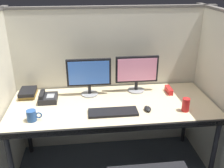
# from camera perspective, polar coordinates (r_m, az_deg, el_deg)

# --- Properties ---
(cubicle_partition_rear) EXTENTS (2.21, 0.06, 1.57)m
(cubicle_partition_rear) POSITION_cam_1_polar(r_m,az_deg,el_deg) (2.75, -0.93, 0.80)
(cubicle_partition_rear) COLOR beige
(cubicle_partition_rear) RESTS_ON ground
(cubicle_partition_right) EXTENTS (0.06, 1.41, 1.57)m
(cubicle_partition_right) POSITION_cam_1_polar(r_m,az_deg,el_deg) (2.57, 23.11, -3.00)
(cubicle_partition_right) COLOR beige
(cubicle_partition_right) RESTS_ON ground
(desk) EXTENTS (1.90, 0.80, 0.74)m
(desk) POSITION_cam_1_polar(r_m,az_deg,el_deg) (2.38, 0.17, -5.65)
(desk) COLOR beige
(desk) RESTS_ON ground
(monitor_left) EXTENTS (0.43, 0.17, 0.37)m
(monitor_left) POSITION_cam_1_polar(r_m,az_deg,el_deg) (2.47, -5.22, 2.11)
(monitor_left) COLOR gray
(monitor_left) RESTS_ON desk
(monitor_right) EXTENTS (0.43, 0.17, 0.37)m
(monitor_right) POSITION_cam_1_polar(r_m,az_deg,el_deg) (2.55, 5.62, 2.84)
(monitor_right) COLOR gray
(monitor_right) RESTS_ON desk
(keyboard_main) EXTENTS (0.43, 0.15, 0.02)m
(keyboard_main) POSITION_cam_1_polar(r_m,az_deg,el_deg) (2.21, 0.25, -6.38)
(keyboard_main) COLOR black
(keyboard_main) RESTS_ON desk
(computer_mouse) EXTENTS (0.06, 0.10, 0.04)m
(computer_mouse) POSITION_cam_1_polar(r_m,az_deg,el_deg) (2.28, 8.04, -5.53)
(computer_mouse) COLOR black
(computer_mouse) RESTS_ON desk
(desk_phone) EXTENTS (0.17, 0.19, 0.09)m
(desk_phone) POSITION_cam_1_polar(r_m,az_deg,el_deg) (2.48, -14.34, -3.05)
(desk_phone) COLOR black
(desk_phone) RESTS_ON desk
(soda_can) EXTENTS (0.07, 0.07, 0.12)m
(soda_can) POSITION_cam_1_polar(r_m,az_deg,el_deg) (2.32, 16.30, -4.52)
(soda_can) COLOR red
(soda_can) RESTS_ON desk
(red_stapler) EXTENTS (0.04, 0.15, 0.06)m
(red_stapler) POSITION_cam_1_polar(r_m,az_deg,el_deg) (2.64, 12.70, -1.35)
(red_stapler) COLOR red
(red_stapler) RESTS_ON desk
(book_stack) EXTENTS (0.15, 0.23, 0.07)m
(book_stack) POSITION_cam_1_polar(r_m,az_deg,el_deg) (2.63, -18.41, -1.90)
(book_stack) COLOR olive
(book_stack) RESTS_ON desk
(coffee_mug) EXTENTS (0.13, 0.08, 0.09)m
(coffee_mug) POSITION_cam_1_polar(r_m,az_deg,el_deg) (2.19, -17.62, -6.80)
(coffee_mug) COLOR #264C8C
(coffee_mug) RESTS_ON desk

